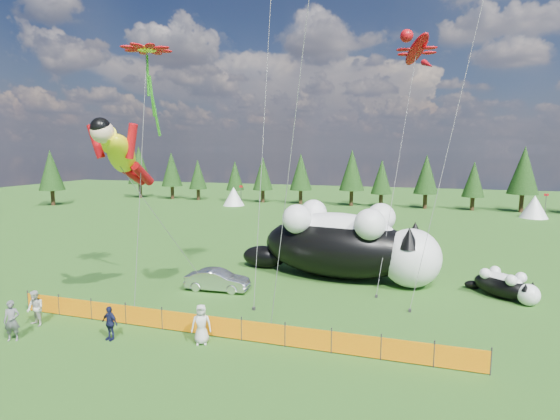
# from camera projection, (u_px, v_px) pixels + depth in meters

# --- Properties ---
(ground) EXTENTS (160.00, 160.00, 0.00)m
(ground) POSITION_uv_depth(u_px,v_px,m) (246.00, 314.00, 22.38)
(ground) COLOR #11390A
(ground) RESTS_ON ground
(safety_fence) EXTENTS (22.06, 0.06, 1.10)m
(safety_fence) POSITION_uv_depth(u_px,v_px,m) (221.00, 327.00, 19.48)
(safety_fence) COLOR #262626
(safety_fence) RESTS_ON ground
(tree_line) EXTENTS (90.00, 4.00, 8.00)m
(tree_line) POSITION_uv_depth(u_px,v_px,m) (359.00, 179.00, 64.36)
(tree_line) COLOR black
(tree_line) RESTS_ON ground
(festival_tents) EXTENTS (50.00, 3.20, 2.80)m
(festival_tents) POSITION_uv_depth(u_px,v_px,m) (439.00, 203.00, 56.73)
(festival_tents) COLOR white
(festival_tents) RESTS_ON ground
(cat_large) EXTENTS (13.50, 6.12, 4.89)m
(cat_large) POSITION_uv_depth(u_px,v_px,m) (346.00, 243.00, 28.28)
(cat_large) COLOR black
(cat_large) RESTS_ON ground
(cat_small) EXTENTS (3.64, 3.35, 1.59)m
(cat_small) POSITION_uv_depth(u_px,v_px,m) (505.00, 285.00, 24.63)
(cat_small) COLOR black
(cat_small) RESTS_ON ground
(car) EXTENTS (3.91, 1.61, 1.26)m
(car) POSITION_uv_depth(u_px,v_px,m) (218.00, 280.00, 26.03)
(car) COLOR silver
(car) RESTS_ON ground
(spectator_a) EXTENTS (0.79, 0.69, 1.82)m
(spectator_a) POSITION_uv_depth(u_px,v_px,m) (12.00, 321.00, 19.14)
(spectator_a) COLOR #5C5C61
(spectator_a) RESTS_ON ground
(spectator_b) EXTENTS (0.94, 0.71, 1.72)m
(spectator_b) POSITION_uv_depth(u_px,v_px,m) (35.00, 309.00, 20.74)
(spectator_b) COLOR beige
(spectator_b) RESTS_ON ground
(spectator_c) EXTENTS (0.96, 0.61, 1.53)m
(spectator_c) POSITION_uv_depth(u_px,v_px,m) (110.00, 323.00, 19.24)
(spectator_c) COLOR #16193D
(spectator_c) RESTS_ON ground
(spectator_e) EXTENTS (1.01, 0.85, 1.75)m
(spectator_e) POSITION_uv_depth(u_px,v_px,m) (201.00, 324.00, 18.83)
(spectator_e) COLOR beige
(spectator_e) RESTS_ON ground
(superhero_kite) EXTENTS (5.52, 7.13, 10.70)m
(superhero_kite) POSITION_uv_depth(u_px,v_px,m) (121.00, 155.00, 21.82)
(superhero_kite) COLOR yellow
(superhero_kite) RESTS_ON ground
(gecko_kite) EXTENTS (4.61, 12.95, 18.19)m
(gecko_kite) POSITION_uv_depth(u_px,v_px,m) (417.00, 50.00, 31.37)
(gecko_kite) COLOR #B80910
(gecko_kite) RESTS_ON ground
(flower_kite) EXTENTS (2.98, 4.69, 13.87)m
(flower_kite) POSITION_uv_depth(u_px,v_px,m) (147.00, 52.00, 23.13)
(flower_kite) COLOR #B80910
(flower_kite) RESTS_ON ground
(diamond_kite_a) EXTENTS (1.70, 7.69, 19.73)m
(diamond_kite_a) POSITION_uv_depth(u_px,v_px,m) (270.00, 8.00, 27.16)
(diamond_kite_a) COLOR blue
(diamond_kite_a) RESTS_ON ground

